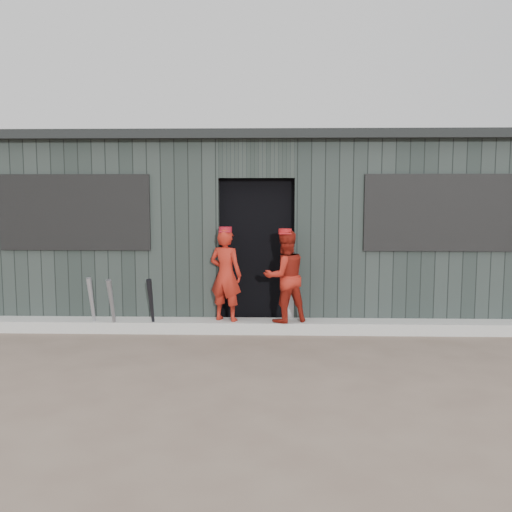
{
  "coord_description": "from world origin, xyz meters",
  "views": [
    {
      "loc": [
        0.22,
        -5.47,
        1.82
      ],
      "look_at": [
        0.0,
        1.8,
        1.0
      ],
      "focal_mm": 40.0,
      "sensor_mm": 36.0,
      "label": 1
    }
  ],
  "objects_px": {
    "bat_mid": "(112,307)",
    "player_grey_back": "(301,279)",
    "bat_left": "(92,305)",
    "player_red_left": "(226,275)",
    "player_red_right": "(285,277)",
    "bat_right": "(152,306)",
    "dugout": "(259,226)"
  },
  "relations": [
    {
      "from": "player_red_left",
      "to": "player_grey_back",
      "type": "distance_m",
      "value": 1.06
    },
    {
      "from": "dugout",
      "to": "bat_left",
      "type": "bearing_deg",
      "value": -139.28
    },
    {
      "from": "bat_mid",
      "to": "player_grey_back",
      "type": "height_order",
      "value": "player_grey_back"
    },
    {
      "from": "bat_left",
      "to": "player_red_right",
      "type": "xyz_separation_m",
      "value": [
        2.48,
        0.08,
        0.37
      ]
    },
    {
      "from": "bat_left",
      "to": "bat_mid",
      "type": "relative_size",
      "value": 1.0
    },
    {
      "from": "player_red_right",
      "to": "player_red_left",
      "type": "bearing_deg",
      "value": -27.17
    },
    {
      "from": "bat_left",
      "to": "player_red_left",
      "type": "distance_m",
      "value": 1.76
    },
    {
      "from": "player_red_left",
      "to": "bat_right",
      "type": "bearing_deg",
      "value": 32.21
    },
    {
      "from": "bat_left",
      "to": "dugout",
      "type": "bearing_deg",
      "value": 40.72
    },
    {
      "from": "player_red_left",
      "to": "player_red_right",
      "type": "distance_m",
      "value": 0.77
    },
    {
      "from": "bat_left",
      "to": "player_red_left",
      "type": "height_order",
      "value": "player_red_left"
    },
    {
      "from": "player_red_right",
      "to": "player_grey_back",
      "type": "height_order",
      "value": "player_red_right"
    },
    {
      "from": "bat_right",
      "to": "bat_mid",
      "type": "bearing_deg",
      "value": -174.59
    },
    {
      "from": "bat_left",
      "to": "player_grey_back",
      "type": "bearing_deg",
      "value": 10.37
    },
    {
      "from": "bat_mid",
      "to": "player_grey_back",
      "type": "relative_size",
      "value": 0.58
    },
    {
      "from": "bat_right",
      "to": "player_grey_back",
      "type": "bearing_deg",
      "value": 15.51
    },
    {
      "from": "bat_right",
      "to": "player_red_right",
      "type": "xyz_separation_m",
      "value": [
        1.7,
        0.12,
        0.37
      ]
    },
    {
      "from": "bat_left",
      "to": "bat_mid",
      "type": "bearing_deg",
      "value": -16.87
    },
    {
      "from": "bat_mid",
      "to": "bat_right",
      "type": "relative_size",
      "value": 1.0
    },
    {
      "from": "bat_right",
      "to": "player_red_right",
      "type": "height_order",
      "value": "player_red_right"
    },
    {
      "from": "player_red_left",
      "to": "dugout",
      "type": "xyz_separation_m",
      "value": [
        0.39,
        1.68,
        0.54
      ]
    },
    {
      "from": "player_red_left",
      "to": "dugout",
      "type": "distance_m",
      "value": 1.81
    },
    {
      "from": "player_red_left",
      "to": "player_grey_back",
      "type": "relative_size",
      "value": 0.94
    },
    {
      "from": "player_grey_back",
      "to": "bat_mid",
      "type": "bearing_deg",
      "value": 10.8
    },
    {
      "from": "bat_left",
      "to": "player_red_left",
      "type": "relative_size",
      "value": 0.62
    },
    {
      "from": "bat_mid",
      "to": "dugout",
      "type": "relative_size",
      "value": 0.09
    },
    {
      "from": "player_red_left",
      "to": "dugout",
      "type": "relative_size",
      "value": 0.14
    },
    {
      "from": "bat_mid",
      "to": "bat_right",
      "type": "distance_m",
      "value": 0.5
    },
    {
      "from": "player_red_left",
      "to": "bat_mid",
      "type": "bearing_deg",
      "value": 30.39
    },
    {
      "from": "player_red_right",
      "to": "dugout",
      "type": "distance_m",
      "value": 1.86
    },
    {
      "from": "player_red_right",
      "to": "player_grey_back",
      "type": "distance_m",
      "value": 0.48
    },
    {
      "from": "bat_right",
      "to": "dugout",
      "type": "relative_size",
      "value": 0.09
    }
  ]
}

